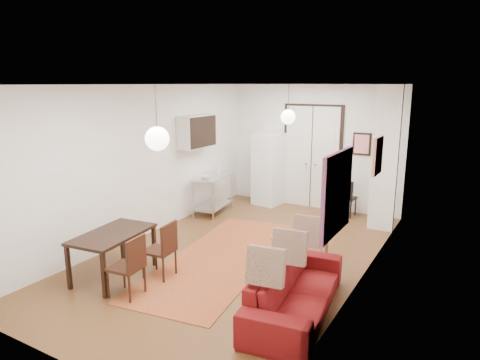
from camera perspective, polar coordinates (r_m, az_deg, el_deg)
The scene contains 27 objects.
floor at distance 7.58m, azimuth -0.19°, elevation -9.86°, with size 7.00×7.00×0.00m, color brown.
ceiling at distance 7.00m, azimuth -0.21°, elevation 12.62°, with size 4.20×7.00×0.02m, color white.
wall_back at distance 10.28m, azimuth 9.69°, elevation 4.38°, with size 4.20×0.02×2.90m, color white.
wall_front at distance 4.59m, azimuth -22.94°, elevation -6.95°, with size 4.20×0.02×2.90m, color white.
wall_left at distance 8.39m, azimuth -12.71°, elevation 2.37°, with size 0.02×7.00×2.90m, color white.
wall_right at distance 6.39m, azimuth 16.31°, elevation -1.05°, with size 0.02×7.00×2.90m, color white.
double_doors at distance 10.28m, azimuth 9.55°, elevation 2.97°, with size 1.44×0.06×2.50m, color silver.
stub_partition at distance 8.88m, azimuth 18.75°, elevation 2.57°, with size 0.50×0.10×2.90m, color white.
wall_cabinet at distance 9.36m, azimuth -5.78°, elevation 6.46°, with size 0.35×1.00×0.70m, color silver.
painting_popart at distance 5.17m, azimuth 12.81°, elevation -1.76°, with size 0.05×1.00×1.00m, color red.
painting_abstract at distance 7.09m, azimuth 17.87°, elevation 3.07°, with size 0.05×0.50×0.60m, color #F2E3C9.
poster_back at distance 9.90m, azimuth 15.92°, elevation 4.63°, with size 0.40×0.03×0.50m, color red.
print_left at distance 9.85m, azimuth -4.79°, elevation 7.09°, with size 0.03×0.44×0.54m, color #9F6342.
pendant_back at distance 8.81m, azimuth 6.42°, elevation 8.35°, with size 0.30×0.30×0.80m.
pendant_front at distance 5.41m, azimuth -10.98°, elevation 5.44°, with size 0.30×0.30×0.80m.
kilim_rug at distance 7.45m, azimuth -2.42°, elevation -10.26°, with size 1.53×4.09×0.01m, color #B25E2C.
sofa at distance 5.75m, azimuth 7.43°, elevation -14.27°, with size 2.17×0.85×0.63m, color maroon.
coffee_table at distance 7.35m, azimuth 8.10°, elevation -7.83°, with size 0.95×0.60×0.40m.
potted_plant at distance 7.23m, azimuth 8.90°, elevation -6.10°, with size 0.31×0.35×0.39m, color #3A622C.
kitchen_counter at distance 9.79m, azimuth -3.61°, elevation -1.23°, with size 0.72×1.20×0.87m.
bowl at distance 9.47m, azimuth -4.64°, elevation 0.39°, with size 0.20×0.20×0.05m, color beige.
soap_bottle at distance 9.90m, azimuth -2.84°, elevation 1.35°, with size 0.08×0.08×0.18m, color teal.
fridge at distance 10.45m, azimuth 3.80°, elevation 1.47°, with size 0.62×0.62×1.75m, color white.
dining_table at distance 6.82m, azimuth -16.61°, elevation -7.38°, with size 0.87×1.36×0.71m.
dining_chair_near at distance 6.76m, azimuth -10.29°, elevation -8.33°, with size 0.47×0.62×0.88m.
dining_chair_far at distance 6.29m, azimuth -14.46°, elevation -10.21°, with size 0.47×0.62×0.88m.
black_side_chair at distance 9.92m, azimuth 14.18°, elevation -1.82°, with size 0.40×0.40×0.84m.
Camera 1 is at (3.52, -6.05, 2.92)m, focal length 32.00 mm.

